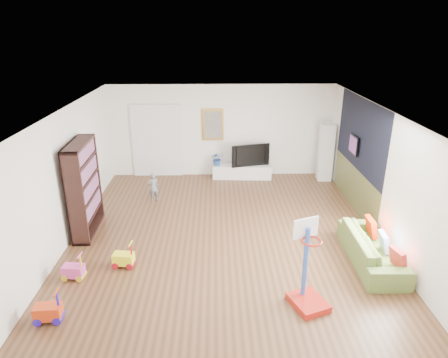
{
  "coord_description": "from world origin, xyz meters",
  "views": [
    {
      "loc": [
        -0.18,
        -7.62,
        4.29
      ],
      "look_at": [
        0.0,
        0.4,
        1.15
      ],
      "focal_mm": 32.0,
      "sensor_mm": 36.0,
      "label": 1
    }
  ],
  "objects_px": {
    "media_console": "(242,171)",
    "bookshelf": "(84,188)",
    "sofa": "(372,249)",
    "basketball_hoop": "(311,266)"
  },
  "relations": [
    {
      "from": "media_console",
      "to": "bookshelf",
      "type": "xyz_separation_m",
      "value": [
        -3.59,
        -3.16,
        0.81
      ]
    },
    {
      "from": "sofa",
      "to": "basketball_hoop",
      "type": "distance_m",
      "value": 1.99
    },
    {
      "from": "sofa",
      "to": "basketball_hoop",
      "type": "xyz_separation_m",
      "value": [
        -1.48,
        -1.24,
        0.45
      ]
    },
    {
      "from": "bookshelf",
      "to": "media_console",
      "type": "bearing_deg",
      "value": 39.13
    },
    {
      "from": "media_console",
      "to": "sofa",
      "type": "bearing_deg",
      "value": -61.42
    },
    {
      "from": "bookshelf",
      "to": "sofa",
      "type": "relative_size",
      "value": 1.01
    },
    {
      "from": "bookshelf",
      "to": "sofa",
      "type": "distance_m",
      "value": 5.99
    },
    {
      "from": "media_console",
      "to": "sofa",
      "type": "distance_m",
      "value": 5.05
    },
    {
      "from": "media_console",
      "to": "bookshelf",
      "type": "distance_m",
      "value": 4.85
    },
    {
      "from": "media_console",
      "to": "basketball_hoop",
      "type": "height_order",
      "value": "basketball_hoop"
    }
  ]
}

